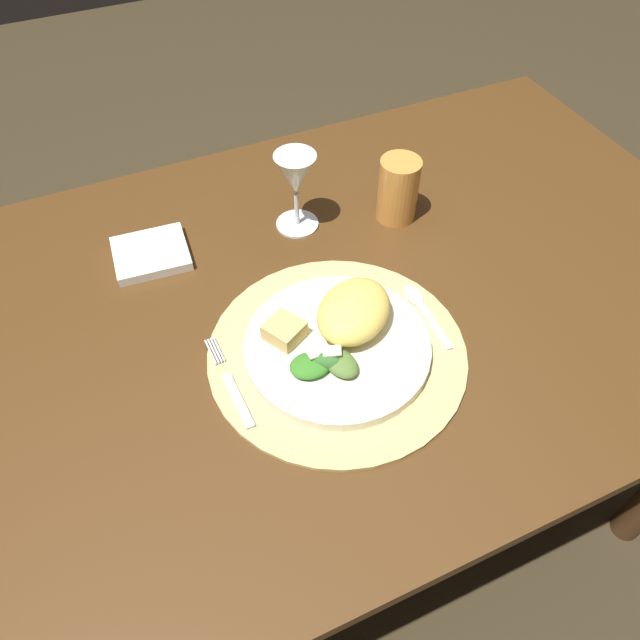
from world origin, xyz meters
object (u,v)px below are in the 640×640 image
(dinner_plate, at_px, (335,348))
(fork, at_px, (231,386))
(dining_table, at_px, (308,349))
(napkin, at_px, (151,254))
(amber_tumbler, at_px, (398,190))
(wine_glass, at_px, (296,179))
(spoon, at_px, (420,305))

(dinner_plate, xyz_separation_m, fork, (-0.15, 0.00, -0.01))
(dining_table, xyz_separation_m, fork, (-0.15, -0.10, 0.12))
(napkin, height_order, amber_tumbler, amber_tumbler)
(dining_table, xyz_separation_m, wine_glass, (0.05, 0.17, 0.21))
(dining_table, bearing_deg, napkin, 134.54)
(fork, height_order, amber_tumbler, amber_tumbler)
(dining_table, xyz_separation_m, dinner_plate, (-0.00, -0.10, 0.13))
(dining_table, height_order, dinner_plate, dinner_plate)
(dining_table, height_order, napkin, napkin)
(spoon, bearing_deg, wine_glass, 110.29)
(dinner_plate, height_order, fork, dinner_plate)
(wine_glass, bearing_deg, napkin, 174.73)
(dinner_plate, xyz_separation_m, wine_glass, (0.06, 0.27, 0.08))
(spoon, bearing_deg, napkin, 140.98)
(amber_tumbler, bearing_deg, dining_table, -150.55)
(fork, xyz_separation_m, napkin, (-0.03, 0.29, -0.00))
(spoon, relative_size, amber_tumbler, 1.21)
(amber_tumbler, bearing_deg, wine_glass, 164.07)
(spoon, bearing_deg, amber_tumbler, 71.09)
(spoon, xyz_separation_m, napkin, (-0.33, 0.27, -0.00))
(fork, bearing_deg, wine_glass, 52.44)
(dinner_plate, height_order, spoon, dinner_plate)
(dinner_plate, bearing_deg, dining_table, 88.06)
(napkin, bearing_deg, spoon, -39.02)
(wine_glass, distance_m, amber_tumbler, 0.17)
(napkin, xyz_separation_m, wine_glass, (0.24, -0.02, 0.09))
(dining_table, xyz_separation_m, napkin, (-0.19, 0.19, 0.12))
(dining_table, relative_size, spoon, 10.83)
(dining_table, distance_m, amber_tumbler, 0.30)
(spoon, relative_size, wine_glass, 0.97)
(dinner_plate, distance_m, wine_glass, 0.29)
(fork, distance_m, napkin, 0.29)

